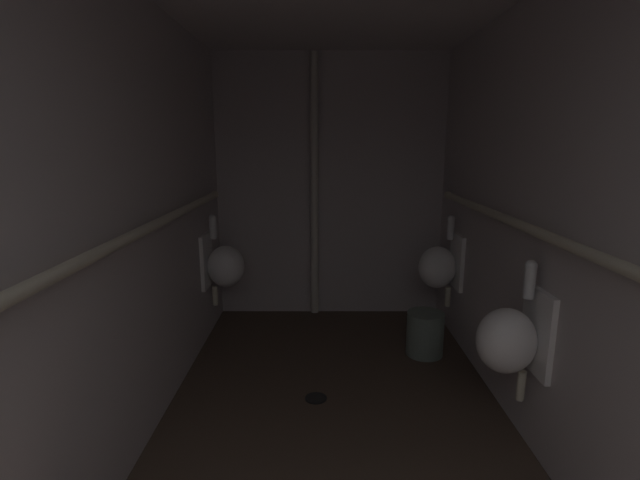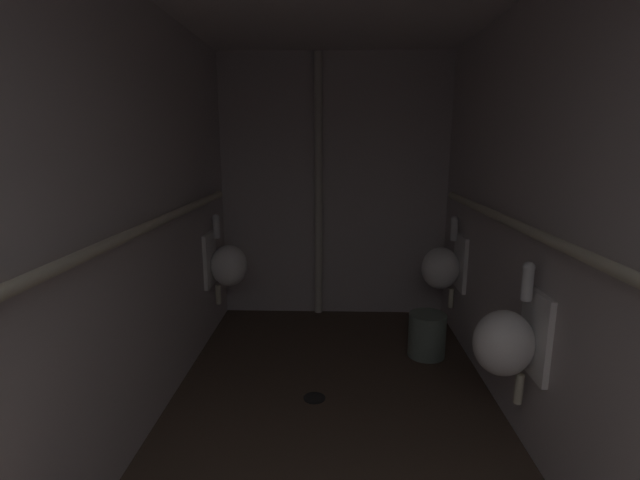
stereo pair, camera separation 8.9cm
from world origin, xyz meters
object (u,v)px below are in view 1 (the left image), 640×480
(urinal_left_mid, at_px, (222,265))
(floor_drain, at_px, (315,398))
(standpipe_back_wall, at_px, (314,189))
(waste_bin, at_px, (424,333))
(urinal_right_mid, at_px, (510,338))
(urinal_right_far, at_px, (439,266))

(urinal_left_mid, bearing_deg, floor_drain, -51.51)
(standpipe_back_wall, relative_size, waste_bin, 6.94)
(floor_drain, height_order, waste_bin, waste_bin)
(floor_drain, distance_m, waste_bin, 1.05)
(urinal_right_mid, bearing_deg, urinal_left_mid, 141.09)
(urinal_right_far, distance_m, standpipe_back_wall, 1.27)
(urinal_right_far, height_order, waste_bin, urinal_right_far)
(urinal_right_mid, xyz_separation_m, standpipe_back_wall, (-1.02, 1.91, 0.57))
(urinal_left_mid, bearing_deg, urinal_right_far, -0.90)
(urinal_left_mid, relative_size, floor_drain, 5.39)
(urinal_right_mid, bearing_deg, standpipe_back_wall, 118.14)
(standpipe_back_wall, xyz_separation_m, floor_drain, (0.02, -1.45, -1.18))
(floor_drain, bearing_deg, urinal_right_far, 43.08)
(waste_bin, bearing_deg, urinal_left_mid, 168.10)
(urinal_right_far, relative_size, standpipe_back_wall, 0.33)
(urinal_right_mid, bearing_deg, waste_bin, 98.87)
(urinal_right_far, distance_m, floor_drain, 1.49)
(urinal_left_mid, xyz_separation_m, floor_drain, (0.76, -0.96, -0.61))
(urinal_right_far, bearing_deg, standpipe_back_wall, 153.20)
(urinal_left_mid, bearing_deg, urinal_right_mid, -38.91)
(urinal_right_mid, distance_m, standpipe_back_wall, 2.23)
(urinal_right_far, relative_size, waste_bin, 2.26)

